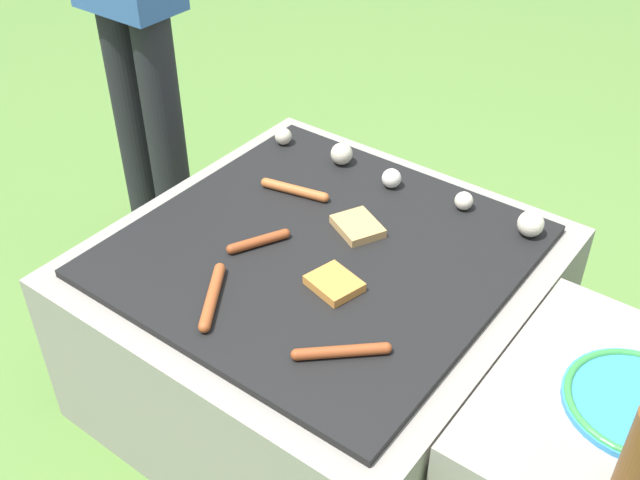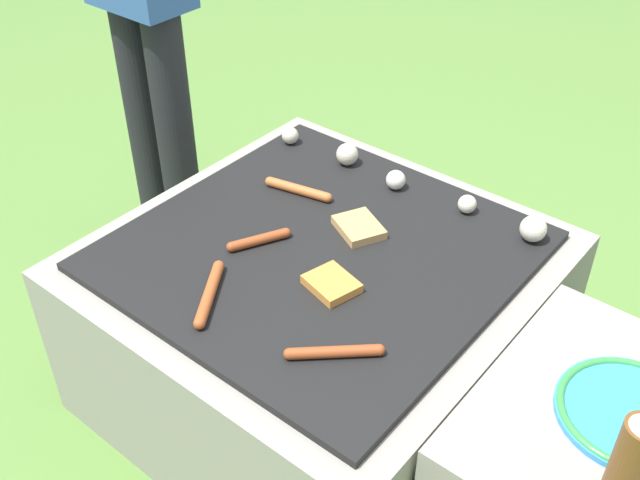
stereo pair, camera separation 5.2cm
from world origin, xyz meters
The scene contains 10 objects.
ground_plane centered at (0.00, 0.00, 0.00)m, with size 14.00×14.00×0.00m, color #567F38.
grill centered at (0.00, 0.00, 0.22)m, with size 0.91×0.91×0.45m.
sausage_back_right centered at (-0.11, -0.08, 0.46)m, with size 0.08×0.14×0.02m.
sausage_front_center centered at (-0.07, -0.27, 0.46)m, with size 0.12×0.17×0.02m.
sausage_front_left centered at (0.23, -0.24, 0.46)m, with size 0.14×0.14×0.02m.
sausage_back_left centered at (-0.18, 0.13, 0.46)m, with size 0.18×0.06×0.02m.
bread_slice_center centered at (0.03, 0.10, 0.46)m, with size 0.14×0.13×0.02m.
bread_slice_right centered at (0.10, -0.09, 0.46)m, with size 0.12×0.11×0.02m.
mushroom_row centered at (0.04, 0.31, 0.48)m, with size 0.75×0.07×0.06m.
plate_colorful centered at (0.71, -0.03, 0.46)m, with size 0.26×0.26×0.02m.
Camera 1 is at (0.78, -1.04, 1.46)m, focal length 42.00 mm.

